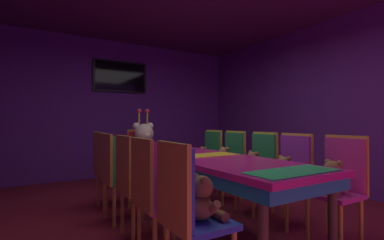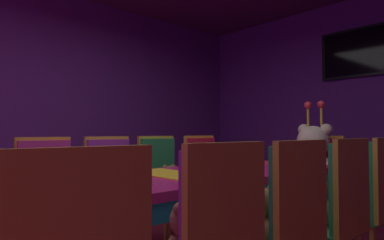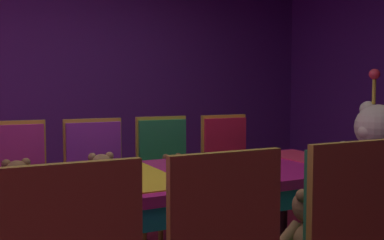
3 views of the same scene
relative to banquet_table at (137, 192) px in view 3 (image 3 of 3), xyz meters
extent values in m
cube|color=#59267F|center=(-2.60, 0.00, 0.74)|extent=(0.12, 6.40, 2.80)
cube|color=#C61E72|center=(0.00, 0.00, 0.06)|extent=(0.90, 2.82, 0.05)
cube|color=teal|center=(0.00, 0.00, -0.02)|extent=(0.88, 2.76, 0.10)
cylinder|color=#4C3826|center=(0.38, 1.27, -0.31)|extent=(0.07, 0.07, 0.69)
cylinder|color=#4C3826|center=(-0.38, 1.27, -0.31)|extent=(0.07, 0.07, 0.69)
cube|color=yellow|center=(0.00, 0.00, 0.09)|extent=(0.77, 0.32, 0.01)
cube|color=#E52D4C|center=(0.00, 1.20, 0.09)|extent=(0.77, 0.32, 0.01)
cube|color=#CC338C|center=(-0.73, -0.52, -0.22)|extent=(0.40, 0.40, 0.04)
cube|color=#CC338C|center=(-0.91, -0.52, 0.05)|extent=(0.05, 0.38, 0.50)
cube|color=gold|center=(-0.94, -0.52, 0.05)|extent=(0.03, 0.41, 0.55)
cylinder|color=gold|center=(-0.89, -0.36, -0.45)|extent=(0.04, 0.04, 0.42)
ellipsoid|color=olive|center=(-0.73, -0.52, -0.11)|extent=(0.19, 0.19, 0.15)
sphere|color=olive|center=(-0.72, -0.52, 0.02)|extent=(0.15, 0.15, 0.15)
sphere|color=#AE7747|center=(-0.67, -0.52, 0.01)|extent=(0.06, 0.06, 0.06)
sphere|color=olive|center=(-0.73, -0.46, 0.08)|extent=(0.06, 0.06, 0.06)
sphere|color=olive|center=(-0.73, -0.58, 0.08)|extent=(0.06, 0.06, 0.06)
cylinder|color=olive|center=(-0.70, -0.43, -0.10)|extent=(0.05, 0.13, 0.12)
cylinder|color=olive|center=(-0.70, -0.62, -0.10)|extent=(0.05, 0.13, 0.12)
cylinder|color=olive|center=(-0.61, -0.47, -0.16)|extent=(0.06, 0.14, 0.06)
cylinder|color=olive|center=(-0.61, -0.57, -0.16)|extent=(0.06, 0.14, 0.06)
cube|color=purple|center=(-0.71, 0.00, -0.22)|extent=(0.40, 0.40, 0.04)
cube|color=purple|center=(-0.89, 0.00, 0.05)|extent=(0.05, 0.38, 0.50)
cube|color=gold|center=(-0.92, 0.00, 0.05)|extent=(0.03, 0.41, 0.55)
cylinder|color=gold|center=(-0.55, 0.16, -0.45)|extent=(0.04, 0.04, 0.42)
cylinder|color=gold|center=(-0.87, 0.16, -0.45)|extent=(0.04, 0.04, 0.42)
cylinder|color=gold|center=(-0.87, -0.16, -0.45)|extent=(0.04, 0.04, 0.42)
ellipsoid|color=#9E7247|center=(-0.71, 0.00, -0.11)|extent=(0.19, 0.19, 0.15)
sphere|color=#9E7247|center=(-0.70, 0.00, 0.03)|extent=(0.15, 0.15, 0.15)
sphere|color=tan|center=(-0.64, 0.00, 0.02)|extent=(0.06, 0.06, 0.06)
sphere|color=#9E7247|center=(-0.71, 0.06, 0.09)|extent=(0.06, 0.06, 0.06)
sphere|color=#9E7247|center=(-0.71, -0.06, 0.09)|extent=(0.06, 0.06, 0.06)
cylinder|color=#9E7247|center=(-0.67, 0.10, -0.09)|extent=(0.05, 0.14, 0.13)
cylinder|color=#9E7247|center=(-0.67, -0.09, -0.09)|extent=(0.05, 0.14, 0.13)
cylinder|color=#9E7247|center=(-0.59, 0.05, -0.16)|extent=(0.07, 0.14, 0.07)
cylinder|color=#9E7247|center=(-0.59, -0.05, -0.16)|extent=(0.07, 0.14, 0.07)
cube|color=#268C4C|center=(-0.74, 0.53, -0.22)|extent=(0.40, 0.40, 0.04)
cube|color=#268C4C|center=(-0.92, 0.53, 0.05)|extent=(0.05, 0.38, 0.50)
cube|color=gold|center=(-0.94, 0.53, 0.05)|extent=(0.03, 0.41, 0.55)
cylinder|color=gold|center=(-0.58, 0.69, -0.45)|extent=(0.04, 0.04, 0.42)
cylinder|color=gold|center=(-0.58, 0.37, -0.45)|extent=(0.04, 0.04, 0.42)
cylinder|color=gold|center=(-0.90, 0.69, -0.45)|extent=(0.04, 0.04, 0.42)
cylinder|color=gold|center=(-0.90, 0.37, -0.45)|extent=(0.04, 0.04, 0.42)
ellipsoid|color=brown|center=(-0.74, 0.53, -0.12)|extent=(0.16, 0.16, 0.13)
sphere|color=brown|center=(-0.72, 0.53, 0.00)|extent=(0.13, 0.13, 0.13)
sphere|color=#99663C|center=(-0.68, 0.53, -0.01)|extent=(0.05, 0.05, 0.05)
sphere|color=brown|center=(-0.74, 0.58, 0.05)|extent=(0.05, 0.05, 0.05)
sphere|color=brown|center=(-0.74, 0.48, 0.05)|extent=(0.05, 0.05, 0.05)
cylinder|color=brown|center=(-0.70, 0.62, -0.11)|extent=(0.05, 0.12, 0.11)
cylinder|color=brown|center=(-0.70, 0.45, -0.11)|extent=(0.05, 0.12, 0.11)
cylinder|color=brown|center=(-0.63, 0.58, -0.17)|extent=(0.06, 0.12, 0.06)
cylinder|color=brown|center=(-0.63, 0.49, -0.17)|extent=(0.06, 0.12, 0.06)
cube|color=red|center=(-0.71, 1.07, -0.22)|extent=(0.40, 0.40, 0.04)
cube|color=red|center=(-0.89, 1.07, 0.05)|extent=(0.05, 0.38, 0.50)
cube|color=gold|center=(-0.91, 1.07, 0.05)|extent=(0.03, 0.41, 0.55)
cylinder|color=gold|center=(-0.55, 1.23, -0.45)|extent=(0.04, 0.04, 0.42)
cylinder|color=gold|center=(-0.55, 0.91, -0.45)|extent=(0.04, 0.04, 0.42)
cylinder|color=gold|center=(-0.87, 1.23, -0.45)|extent=(0.04, 0.04, 0.42)
cylinder|color=gold|center=(-0.87, 0.91, -0.45)|extent=(0.04, 0.04, 0.42)
ellipsoid|color=#9E7247|center=(-0.71, 1.07, -0.13)|extent=(0.16, 0.16, 0.13)
sphere|color=#9E7247|center=(-0.69, 1.07, -0.01)|extent=(0.13, 0.13, 0.13)
sphere|color=tan|center=(-0.65, 1.07, -0.02)|extent=(0.05, 0.05, 0.05)
sphere|color=#9E7247|center=(-0.71, 1.12, 0.04)|extent=(0.05, 0.05, 0.05)
sphere|color=#9E7247|center=(-0.71, 1.03, 0.04)|extent=(0.05, 0.05, 0.05)
cylinder|color=#9E7247|center=(-0.67, 1.15, -0.11)|extent=(0.04, 0.11, 0.11)
cylinder|color=#9E7247|center=(-0.67, 0.99, -0.11)|extent=(0.04, 0.11, 0.11)
cylinder|color=#9E7247|center=(-0.60, 1.12, -0.17)|extent=(0.05, 0.12, 0.05)
cylinder|color=#9E7247|center=(-0.60, 1.03, -0.17)|extent=(0.05, 0.12, 0.05)
sphere|color=olive|center=(0.71, -0.57, 0.06)|extent=(0.05, 0.05, 0.05)
sphere|color=olive|center=(0.71, -0.46, 0.06)|extent=(0.05, 0.05, 0.05)
cube|color=#268C4C|center=(0.90, -0.02, 0.05)|extent=(0.05, 0.38, 0.50)
cube|color=gold|center=(0.92, -0.02, 0.05)|extent=(0.03, 0.41, 0.55)
sphere|color=brown|center=(0.71, -0.02, 0.02)|extent=(0.15, 0.15, 0.15)
sphere|color=#99663C|center=(0.66, -0.02, 0.01)|extent=(0.05, 0.05, 0.05)
sphere|color=brown|center=(0.72, -0.08, 0.07)|extent=(0.05, 0.05, 0.05)
sphere|color=brown|center=(0.72, 0.03, 0.07)|extent=(0.05, 0.05, 0.05)
cube|color=#268C4C|center=(0.89, 0.54, 0.05)|extent=(0.05, 0.38, 0.50)
cube|color=gold|center=(0.91, 0.54, 0.05)|extent=(0.03, 0.41, 0.55)
ellipsoid|color=olive|center=(0.71, 0.54, -0.11)|extent=(0.19, 0.19, 0.15)
sphere|color=olive|center=(0.69, 0.54, 0.03)|extent=(0.15, 0.15, 0.15)
sphere|color=#AE7747|center=(0.64, 0.54, 0.01)|extent=(0.06, 0.06, 0.06)
sphere|color=olive|center=(0.71, 0.48, 0.08)|extent=(0.06, 0.06, 0.06)
sphere|color=olive|center=(0.71, 0.60, 0.08)|extent=(0.06, 0.06, 0.06)
cylinder|color=olive|center=(0.67, 0.44, -0.10)|extent=(0.05, 0.13, 0.13)
cylinder|color=olive|center=(0.67, 0.63, -0.10)|extent=(0.05, 0.13, 0.13)
cylinder|color=olive|center=(0.59, 0.59, -0.16)|extent=(0.07, 0.14, 0.07)
cylinder|color=olive|center=(0.68, 1.00, -0.11)|extent=(0.05, 0.12, 0.11)
cylinder|color=olive|center=(0.60, 1.04, -0.17)|extent=(0.06, 0.12, 0.06)
cylinder|color=olive|center=(0.60, 1.13, -0.17)|extent=(0.06, 0.12, 0.06)
cube|color=red|center=(0.00, 1.83, -0.22)|extent=(0.40, 0.40, 0.04)
cylinder|color=gold|center=(0.16, 1.67, -0.45)|extent=(0.04, 0.04, 0.42)
cylinder|color=gold|center=(-0.16, 1.99, -0.45)|extent=(0.04, 0.04, 0.42)
cylinder|color=gold|center=(-0.16, 1.67, -0.45)|extent=(0.04, 0.04, 0.42)
ellipsoid|color=beige|center=(0.00, 1.83, -0.02)|extent=(0.40, 0.40, 0.32)
sphere|color=beige|center=(0.00, 1.79, 0.27)|extent=(0.32, 0.32, 0.32)
sphere|color=#FFF2C8|center=(0.00, 1.68, 0.25)|extent=(0.12, 0.12, 0.12)
sphere|color=beige|center=(-0.12, 1.83, 0.39)|extent=(0.12, 0.12, 0.12)
cylinder|color=beige|center=(-0.20, 1.75, 0.01)|extent=(0.28, 0.11, 0.27)
cylinder|color=beige|center=(0.11, 1.57, -0.13)|extent=(0.30, 0.14, 0.14)
cylinder|color=beige|center=(-0.11, 1.57, -0.13)|extent=(0.30, 0.14, 0.14)
cylinder|color=gold|center=(-0.07, 1.83, 0.54)|extent=(0.03, 0.03, 0.21)
sphere|color=#E5333F|center=(-0.07, 1.83, 0.65)|extent=(0.08, 0.08, 0.08)
camera|label=1|loc=(-1.74, -2.60, 0.46)|focal=26.25mm
camera|label=2|loc=(1.75, -1.45, 0.37)|focal=32.33mm
camera|label=3|loc=(2.07, -0.73, 0.52)|focal=39.81mm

